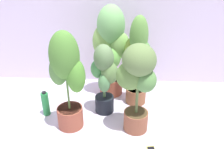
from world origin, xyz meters
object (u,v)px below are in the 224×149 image
potted_plant_back_right (137,58)px  potted_plant_front_left (67,76)px  potted_plant_center (104,75)px  potted_plant_back_center (111,45)px  potted_plant_front_right (137,79)px  nutrient_bottle (46,104)px

potted_plant_back_right → potted_plant_front_left: (-0.63, -0.45, 0.01)m
potted_plant_center → potted_plant_back_center: bearing=84.0°
potted_plant_back_right → potted_plant_back_center: bearing=148.6°
potted_plant_front_left → potted_plant_back_center: size_ratio=0.90×
potted_plant_front_right → potted_plant_back_center: 0.69m
potted_plant_front_right → nutrient_bottle: size_ratio=3.13×
potted_plant_front_right → nutrient_bottle: 0.99m
potted_plant_back_right → potted_plant_front_left: potted_plant_back_right is taller
nutrient_bottle → potted_plant_back_center: bearing=36.0°
potted_plant_back_right → nutrient_bottle: bearing=-162.8°
potted_plant_back_center → nutrient_bottle: size_ratio=3.86×
potted_plant_back_center → potted_plant_center: bearing=-96.0°
potted_plant_front_left → potted_plant_back_center: potted_plant_back_center is taller
potted_plant_back_right → nutrient_bottle: (-0.92, -0.29, -0.40)m
potted_plant_back_center → nutrient_bottle: potted_plant_back_center is taller
potted_plant_back_right → potted_plant_center: (-0.33, -0.20, -0.11)m
potted_plant_back_right → nutrient_bottle: potted_plant_back_right is taller
potted_plant_front_right → potted_plant_back_right: bearing=86.5°
nutrient_bottle → potted_plant_front_left: bearing=-29.4°
potted_plant_front_right → potted_plant_center: bearing=139.0°
potted_plant_center → nutrient_bottle: bearing=-172.2°
potted_plant_center → nutrient_bottle: size_ratio=2.75×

